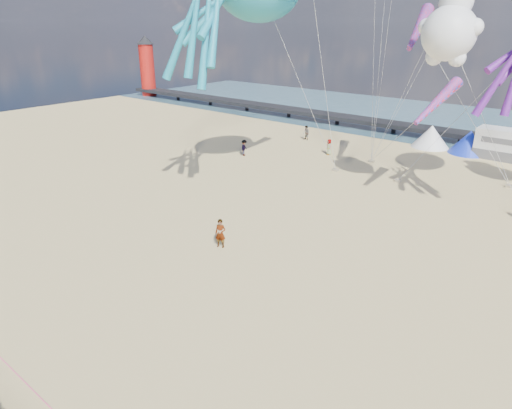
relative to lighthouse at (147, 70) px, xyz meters
name	(u,v)px	position (x,y,z in m)	size (l,w,h in m)	color
ground	(148,331)	(56.00, -44.00, -4.50)	(120.00, 120.00, 0.00)	#DBC17E
water	(487,127)	(56.00, 11.00, -4.48)	(120.00, 120.00, 0.00)	#3B6071
pier	(267,107)	(28.00, 0.00, -3.50)	(60.00, 3.00, 0.50)	black
lighthouse	(147,70)	(0.00, 0.00, 0.00)	(2.60, 2.60, 9.00)	#A5140F
motorhome_0	(512,146)	(62.00, -4.00, -3.00)	(6.60, 2.50, 3.00)	silver
tent_white	(431,136)	(54.00, -4.00, -3.30)	(4.00, 4.00, 2.40)	white
tent_blue	(469,142)	(58.00, -4.00, -3.30)	(4.00, 4.00, 2.40)	#1933CC
rope_line	(39,396)	(56.00, -49.00, -4.48)	(0.03, 0.03, 34.00)	#F2338C
standing_person	(220,233)	(52.85, -35.96, -3.59)	(0.66, 0.43, 1.82)	tan
beachgoer_0	(329,147)	(47.05, -13.75, -3.69)	(0.59, 0.39, 1.63)	#7F6659
beachgoer_1	(306,133)	(41.72, -10.01, -3.66)	(0.82, 0.53, 1.68)	#7F6659
beachgoer_2	(244,148)	(40.54, -19.62, -3.67)	(0.80, 0.63, 1.66)	#7F6659
sandbag_a	(335,170)	(50.43, -18.15, -4.39)	(0.50, 0.35, 0.22)	gray
sandbag_b	(398,181)	(56.18, -17.38, -4.39)	(0.50, 0.35, 0.22)	gray
sandbag_d	(509,186)	(63.90, -12.80, -4.39)	(0.50, 0.35, 0.22)	gray
sandbag_e	(371,161)	(51.71, -13.44, -4.39)	(0.50, 0.35, 0.22)	gray
kite_panda	(449,33)	(60.07, -21.79, 7.67)	(4.22, 3.97, 5.95)	white
windsock_mid	(419,28)	(56.30, -17.28, 7.90)	(1.00, 6.50, 6.50)	red
windsock_right	(437,102)	(59.71, -21.09, 3.15)	(0.90, 5.10, 5.10)	red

